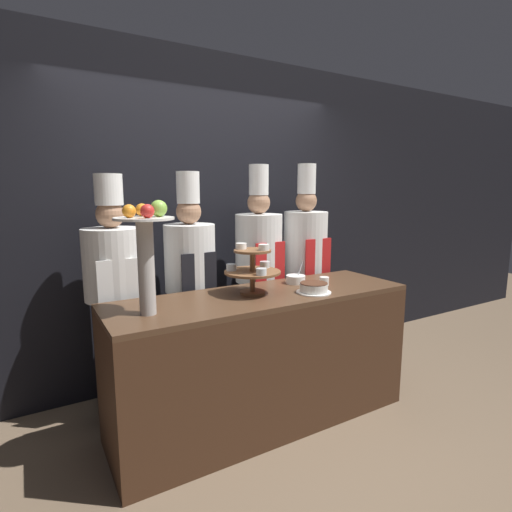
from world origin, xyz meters
TOP-DOWN VIEW (x-y plane):
  - ground_plane at (0.00, 0.00)m, footprint 14.00×14.00m
  - wall_back at (0.00, 1.29)m, footprint 10.00×0.06m
  - buffet_counter at (0.00, 0.33)m, footprint 2.13×0.66m
  - tiered_stand at (-0.06, 0.37)m, footprint 0.39×0.39m
  - fruit_pedestal at (-0.81, 0.27)m, footprint 0.33×0.33m
  - cake_round at (0.32, 0.17)m, footprint 0.24×0.24m
  - cup_white at (0.52, 0.30)m, footprint 0.07×0.07m
  - serving_bowl_far at (0.38, 0.47)m, footprint 0.15×0.15m
  - chef_left at (-0.88, 0.91)m, footprint 0.40×0.40m
  - chef_center_left at (-0.31, 0.91)m, footprint 0.39×0.39m
  - chef_center_right at (0.31, 0.91)m, footprint 0.39×0.39m
  - chef_right at (0.80, 0.91)m, footprint 0.39×0.39m

SIDE VIEW (x-z plane):
  - ground_plane at x=0.00m, z-range 0.00..0.00m
  - buffet_counter at x=0.00m, z-range 0.00..0.95m
  - chef_left at x=-0.88m, z-range 0.08..1.85m
  - chef_center_left at x=-0.31m, z-range 0.07..1.87m
  - serving_bowl_far at x=0.38m, z-range 0.90..1.06m
  - cup_white at x=0.52m, z-range 0.95..1.01m
  - cake_round at x=0.32m, z-range 0.94..1.02m
  - chef_center_right at x=0.31m, z-range 0.07..1.93m
  - chef_right at x=0.80m, z-range 0.06..1.95m
  - tiered_stand at x=-0.06m, z-range 0.96..1.31m
  - fruit_pedestal at x=-0.81m, z-range 1.02..1.68m
  - wall_back at x=0.00m, z-range 0.00..2.80m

